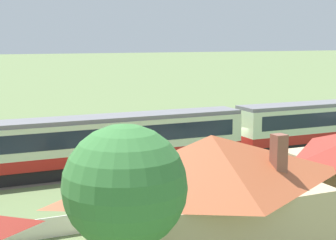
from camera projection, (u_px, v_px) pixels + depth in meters
The scene contains 8 objects.
ground_plane at pixel (229, 156), 43.01m from camera, with size 600.00×600.00×0.00m, color #607547.
passenger_train at pixel (114, 140), 38.05m from camera, with size 64.74×2.90×4.17m.
railway_track at pixel (210, 160), 41.68m from camera, with size 123.40×3.60×0.04m.
cottage_terracotta_roof at pixel (211, 198), 22.03m from camera, with size 10.41×5.68×5.75m.
picket_fence_front at pixel (6, 234), 24.52m from camera, with size 49.75×0.06×1.05m, color white.
parked_car_orange at pixel (113, 203), 28.94m from camera, with size 2.44×4.82×1.27m.
parked_car_green at pixel (331, 166), 37.13m from camera, with size 2.39×4.82×1.38m.
yard_tree_2 at pixel (125, 187), 16.09m from camera, with size 3.96×3.96×7.16m.
Camera 1 is at (-21.93, -36.19, 9.76)m, focal length 55.00 mm.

